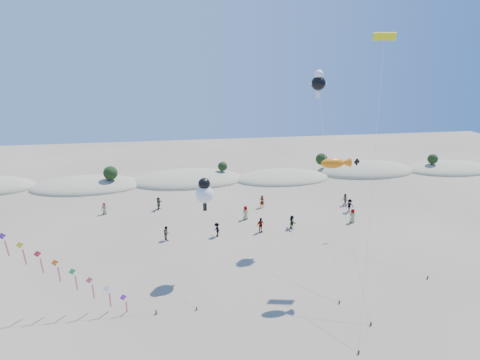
# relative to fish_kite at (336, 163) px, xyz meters

# --- Properties ---
(dune_ridge) EXTENTS (145.30, 11.49, 5.57)m
(dune_ridge) POSITION_rel_fish_kite_xyz_m (-10.81, 33.36, -11.17)
(dune_ridge) COLOR tan
(dune_ridge) RESTS_ON ground
(fish_kite) EXTENTS (2.59, 7.40, 11.78)m
(fish_kite) POSITION_rel_fish_kite_xyz_m (0.00, 0.00, 0.00)
(fish_kite) COLOR #3F2D1E
(fish_kite) RESTS_ON ground
(cartoon_kite_low) EXTENTS (2.21, 7.26, 9.43)m
(cartoon_kite_low) POSITION_rel_fish_kite_xyz_m (-11.04, 3.66, -3.21)
(cartoon_kite_low) COLOR #3F2D1E
(cartoon_kite_low) RESTS_ON ground
(cartoon_kite_high) EXTENTS (3.46, 15.58, 18.68)m
(cartoon_kite_high) POSITION_rel_fish_kite_xyz_m (2.03, 10.99, 6.11)
(cartoon_kite_high) COLOR #3F2D1E
(cartoon_kite_high) RESTS_ON ground
(parafoil_kite) EXTENTS (8.73, 15.68, 22.18)m
(parafoil_kite) POSITION_rel_fish_kite_xyz_m (6.00, 5.12, 9.91)
(parafoil_kite) COLOR #3F2D1E
(parafoil_kite) RESTS_ON ground
(dark_kite) EXTENTS (2.88, 11.96, 8.92)m
(dark_kite) POSITION_rel_fish_kite_xyz_m (7.70, 6.81, -5.42)
(dark_kite) COLOR #3F2D1E
(dark_kite) RESTS_ON ground
(beachgoers) EXTENTS (33.46, 11.27, 1.85)m
(beachgoers) POSITION_rel_fish_kite_xyz_m (-3.78, 15.10, -10.42)
(beachgoers) COLOR slate
(beachgoers) RESTS_ON ground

